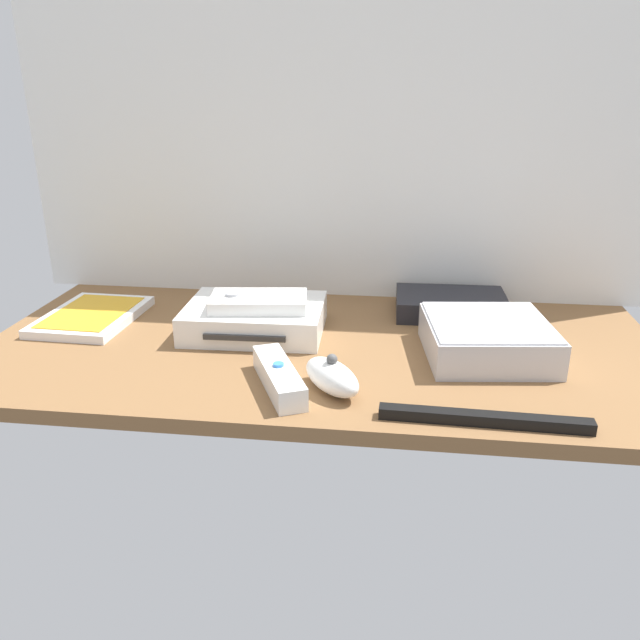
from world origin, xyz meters
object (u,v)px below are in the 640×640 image
Objects in this scene: game_console at (255,318)px; sensor_bar at (484,419)px; mini_computer at (487,339)px; remote_classic_pad at (259,302)px; network_router at (451,305)px; game_case at (92,316)px; remote_nunchuk at (332,377)px; remote_wand at (279,377)px.

game_console is 0.89× the size of sensor_bar.
game_console is 35.07cm from mini_computer.
remote_classic_pad reaches higher than game_console.
sensor_bar is at bearing -39.50° from game_console.
remote_classic_pad is (0.98, -1.45, 3.21)cm from game_console.
sensor_bar is at bearing -88.76° from network_router.
remote_classic_pad is at bearing -3.55° from game_case.
game_case is at bearing 114.22° from remote_nunchuk.
game_case is 1.27× the size of remote_classic_pad.
mini_computer is 0.97× the size of game_case.
game_case is at bearing 167.28° from remote_classic_pad.
game_console is at bearing 86.76° from remote_nunchuk.
remote_nunchuk is (41.64, -20.22, 1.28)cm from game_case.
network_router reaches higher than sensor_bar.
remote_wand is 18.81cm from remote_classic_pad.
remote_wand is at bearing 138.54° from remote_nunchuk.
remote_nunchuk is at bearing -60.39° from remote_classic_pad.
game_console is 40.82cm from sensor_bar.
sensor_bar is (32.25, -24.98, -1.50)cm from game_console.
game_console is 1.18× the size of network_router.
remote_nunchuk is at bearing -23.96° from game_case.
remote_wand reaches higher than game_case.
mini_computer is 62.61cm from game_case.
network_router reaches higher than game_case.
game_case is at bearing 174.12° from mini_computer.
game_case is at bearing 125.62° from remote_wand.
sensor_bar is at bearing -97.01° from mini_computer.
remote_classic_pad is at bearing 86.96° from remote_nunchuk.
remote_wand is 0.98× the size of remote_classic_pad.
remote_classic_pad is at bearing 85.50° from remote_wand.
network_router is at bearing 27.97° from remote_wand.
mini_computer reaches higher than sensor_bar.
game_console is 2.05× the size of remote_nunchuk.
network_router is 36.77cm from sensor_bar.
game_console reaches higher than remote_wand.
network_router is 1.74× the size of remote_nunchuk.
network_router is at bearing 21.67° from remote_nunchuk.
remote_classic_pad is 39.42cm from sensor_bar.
game_console is 1.10× the size of game_case.
game_console reaches higher than sensor_bar.
sensor_bar is at bearing -21.79° from game_case.
remote_nunchuk is (-16.61, -30.66, 0.34)cm from network_router.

